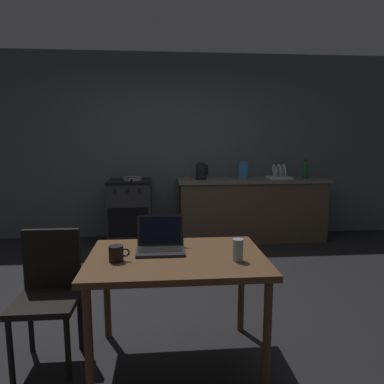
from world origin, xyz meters
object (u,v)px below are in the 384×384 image
(laptop, at_px, (161,244))
(drinking_glass, at_px, (238,250))
(electric_kettle, at_px, (201,171))
(frying_pan, at_px, (132,178))
(cereal_box, at_px, (243,170))
(chair, at_px, (49,288))
(dining_table, at_px, (177,267))
(bottle, at_px, (305,170))
(coffee_mug, at_px, (116,254))
(dish_rack, at_px, (279,175))
(stove_oven, at_px, (130,211))

(laptop, height_order, drinking_glass, laptop)
(laptop, xyz_separation_m, electric_kettle, (0.58, 2.71, 0.23))
(frying_pan, bearing_deg, cereal_box, 1.72)
(chair, distance_m, cereal_box, 3.40)
(dining_table, height_order, bottle, bottle)
(bottle, height_order, coffee_mug, bottle)
(bottle, height_order, drinking_glass, bottle)
(laptop, relative_size, bottle, 1.16)
(electric_kettle, bearing_deg, cereal_box, 1.86)
(drinking_glass, distance_m, dish_rack, 3.21)
(dining_table, xyz_separation_m, laptop, (-0.10, 0.11, 0.13))
(frying_pan, distance_m, cereal_box, 1.59)
(electric_kettle, height_order, coffee_mug, electric_kettle)
(electric_kettle, xyz_separation_m, bottle, (1.52, -0.05, 0.02))
(bottle, bearing_deg, drinking_glass, -119.25)
(stove_oven, distance_m, electric_kettle, 1.17)
(stove_oven, height_order, chair, stove_oven)
(stove_oven, bearing_deg, dish_rack, 0.07)
(electric_kettle, bearing_deg, chair, -115.98)
(bottle, xyz_separation_m, coffee_mug, (-2.38, -2.85, -0.24))
(coffee_mug, xyz_separation_m, drinking_glass, (0.75, -0.06, 0.02))
(stove_oven, relative_size, laptop, 2.81)
(dining_table, distance_m, laptop, 0.20)
(stove_oven, relative_size, chair, 1.02)
(coffee_mug, bearing_deg, frying_pan, 92.45)
(dining_table, distance_m, chair, 0.87)
(electric_kettle, relative_size, dish_rack, 0.70)
(chair, height_order, coffee_mug, chair)
(stove_oven, height_order, laptop, laptop)
(coffee_mug, bearing_deg, stove_oven, 93.36)
(stove_oven, relative_size, frying_pan, 2.02)
(coffee_mug, bearing_deg, chair, 159.45)
(stove_oven, distance_m, coffee_mug, 2.92)
(coffee_mug, relative_size, cereal_box, 0.52)
(stove_oven, relative_size, dining_table, 0.79)
(cereal_box, bearing_deg, laptop, -113.61)
(frying_pan, relative_size, cereal_box, 1.80)
(electric_kettle, distance_m, dish_rack, 1.15)
(stove_oven, distance_m, laptop, 2.77)
(electric_kettle, xyz_separation_m, cereal_box, (0.61, 0.02, 0.01))
(laptop, distance_m, dish_rack, 3.22)
(coffee_mug, bearing_deg, laptop, 34.59)
(chair, xyz_separation_m, electric_kettle, (1.33, 2.72, 0.51))
(dining_table, height_order, frying_pan, frying_pan)
(chair, xyz_separation_m, dish_rack, (2.48, 2.72, 0.44))
(laptop, height_order, cereal_box, cereal_box)
(coffee_mug, xyz_separation_m, dish_rack, (2.00, 2.90, 0.16))
(stove_oven, xyz_separation_m, chair, (-0.30, -2.72, 0.06))
(chair, relative_size, frying_pan, 1.98)
(bottle, distance_m, frying_pan, 2.50)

